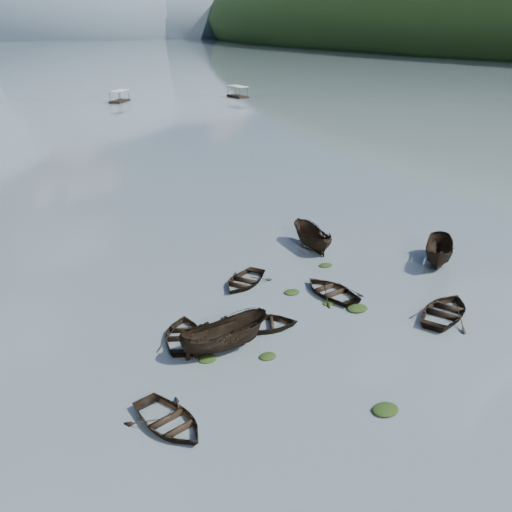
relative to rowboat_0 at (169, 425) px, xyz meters
name	(u,v)px	position (x,y,z in m)	size (l,w,h in m)	color
ground_plane	(376,379)	(9.78, -1.48, 0.00)	(2400.00, 2400.00, 0.00)	#4E5C62
haze_mtn_c	(51,37)	(149.78, 898.52, 0.00)	(520.00, 520.00, 260.00)	#475666
haze_mtn_d	(169,36)	(329.78, 898.52, 0.00)	(520.00, 520.00, 220.00)	#475666
rowboat_0	(169,425)	(0.00, 0.00, 0.00)	(2.84, 3.98, 0.83)	black
rowboat_1	(184,338)	(3.18, 6.38, 0.00)	(2.85, 3.98, 0.83)	black
rowboat_2	(224,349)	(4.62, 4.36, 0.00)	(1.87, 4.96, 1.92)	black
rowboat_3	(331,294)	(13.24, 7.10, 0.00)	(2.98, 4.18, 0.87)	black
rowboat_4	(445,315)	(17.40, 1.68, 0.00)	(3.31, 4.63, 0.96)	black
rowboat_5	(438,263)	(22.82, 7.68, 0.00)	(1.90, 5.05, 1.95)	black
rowboat_6	(259,328)	(7.29, 5.48, 0.00)	(3.07, 4.30, 0.89)	black
rowboat_7	(244,284)	(9.15, 11.02, 0.00)	(2.90, 4.06, 0.84)	black
rowboat_8	(311,248)	(16.54, 14.36, 0.00)	(1.81, 4.80, 1.86)	black
weed_clump_0	(208,360)	(3.45, 3.87, 0.00)	(0.97, 0.79, 0.21)	black
weed_clump_1	(268,357)	(6.22, 2.65, 0.00)	(0.92, 0.73, 0.20)	black
weed_clump_2	(385,411)	(8.58, -3.54, 0.00)	(1.24, 0.99, 0.27)	black
weed_clump_3	(329,304)	(12.33, 6.05, 0.00)	(0.79, 0.66, 0.17)	black
weed_clump_4	(357,310)	(13.39, 4.67, 0.00)	(1.30, 1.03, 0.27)	black
weed_clump_5	(205,336)	(4.28, 6.11, 0.00)	(0.90, 0.73, 0.19)	black
weed_clump_6	(292,293)	(11.18, 8.41, 0.00)	(1.02, 0.85, 0.21)	black
weed_clump_7	(326,266)	(15.51, 10.95, 0.00)	(0.96, 0.77, 0.21)	black
pontoon_centre	(120,102)	(28.14, 107.27, 0.00)	(2.51, 6.02, 2.31)	black
pontoon_right	(238,97)	(54.73, 103.13, 0.00)	(2.61, 6.26, 2.40)	black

